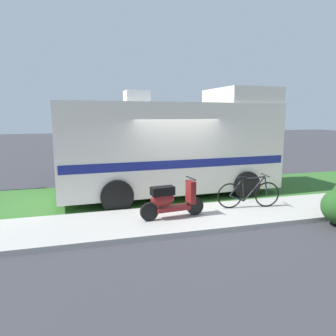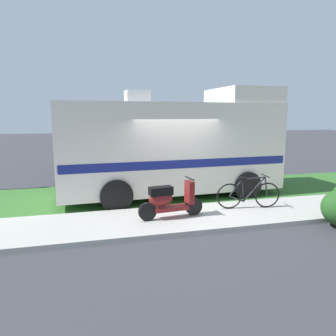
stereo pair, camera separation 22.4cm
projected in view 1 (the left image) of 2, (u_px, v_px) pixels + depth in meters
ground_plane at (178, 207)px, 9.05m from camera, size 80.00×80.00×0.00m
sidewalk at (193, 218)px, 7.91m from camera, size 24.00×2.00×0.12m
grass_strip at (165, 193)px, 10.47m from camera, size 24.00×3.40×0.08m
motorhome_rv at (172, 146)px, 10.02m from camera, size 6.97×2.77×3.47m
scooter at (170, 200)px, 7.65m from camera, size 1.66×0.52×0.97m
bicycle at (249, 194)px, 8.53m from camera, size 1.74×0.52×0.90m
pickup_truck_near at (118, 151)px, 14.42m from camera, size 5.26×2.11×1.83m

